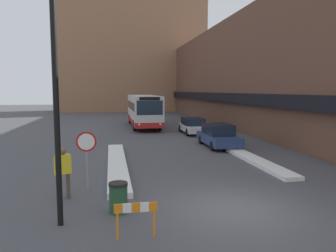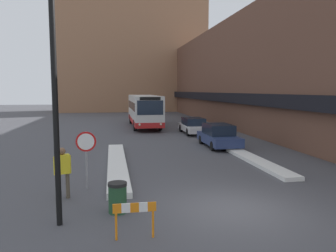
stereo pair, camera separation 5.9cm
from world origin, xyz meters
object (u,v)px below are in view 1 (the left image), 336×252
at_px(street_lamp, 65,69).
at_px(parked_car_front, 218,136).
at_px(pedestrian, 63,168).
at_px(trash_bin, 118,197).
at_px(construction_barricade, 136,213).
at_px(parked_car_middle, 193,126).
at_px(city_bus, 144,110).
at_px(stop_sign, 87,148).

bearing_deg(street_lamp, parked_car_front, 54.31).
bearing_deg(pedestrian, trash_bin, -61.00).
bearing_deg(construction_barricade, pedestrian, 122.51).
height_order(parked_car_middle, trash_bin, parked_car_middle).
height_order(city_bus, parked_car_middle, city_bus).
bearing_deg(construction_barricade, stop_sign, 108.39).
height_order(parked_car_front, stop_sign, stop_sign).
height_order(city_bus, street_lamp, street_lamp).
relative_size(stop_sign, construction_barricade, 2.02).
xyz_separation_m(city_bus, parked_car_middle, (3.71, -6.13, -1.06)).
xyz_separation_m(stop_sign, trash_bin, (1.11, -2.63, -1.13)).
xyz_separation_m(stop_sign, construction_barricade, (1.50, -4.52, -0.94)).
distance_m(city_bus, stop_sign, 21.54).
height_order(city_bus, construction_barricade, city_bus).
bearing_deg(parked_car_front, construction_barricade, -117.03).
relative_size(parked_car_middle, street_lamp, 0.64).
distance_m(city_bus, parked_car_middle, 7.24).
relative_size(parked_car_front, stop_sign, 1.96).
xyz_separation_m(street_lamp, trash_bin, (1.37, 0.66, -3.86)).
xyz_separation_m(parked_car_front, parked_car_middle, (0.00, 6.78, -0.05)).
xyz_separation_m(city_bus, parked_car_front, (3.71, -12.91, -1.01)).
distance_m(trash_bin, construction_barricade, 1.94).
relative_size(city_bus, street_lamp, 1.56).
height_order(city_bus, parked_car_front, city_bus).
distance_m(parked_car_middle, construction_barricade, 20.56).
bearing_deg(parked_car_front, parked_car_middle, 90.00).
height_order(parked_car_front, construction_barricade, parked_car_front).
xyz_separation_m(parked_car_front, pedestrian, (-8.73, -9.21, 0.35)).
bearing_deg(city_bus, stop_sign, -101.47).
height_order(trash_bin, construction_barricade, trash_bin).
bearing_deg(stop_sign, trash_bin, -67.15).
relative_size(street_lamp, pedestrian, 3.92).
xyz_separation_m(city_bus, stop_sign, (-4.28, -21.11, -0.14)).
distance_m(parked_car_front, parked_car_middle, 6.78).
bearing_deg(city_bus, pedestrian, -102.79).
distance_m(stop_sign, trash_bin, 3.07).
bearing_deg(trash_bin, city_bus, 82.38).
xyz_separation_m(parked_car_front, stop_sign, (-7.99, -8.20, 0.87)).
bearing_deg(parked_car_front, street_lamp, -125.69).
xyz_separation_m(parked_car_middle, construction_barricade, (-6.49, -19.50, -0.03)).
bearing_deg(stop_sign, construction_barricade, -71.61).
relative_size(parked_car_front, trash_bin, 4.59).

